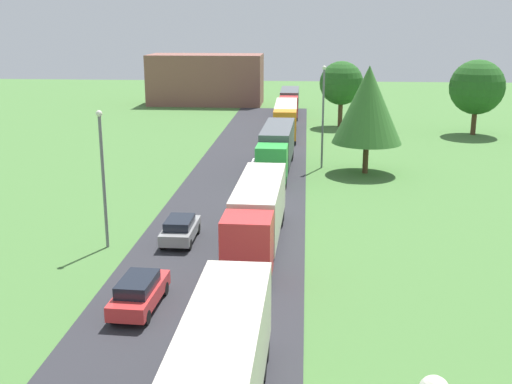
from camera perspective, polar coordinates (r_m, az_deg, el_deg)
road at (r=28.08m, az=-6.09°, el=-11.73°), size 10.00×140.00×0.06m
lane_marking_centre at (r=23.93m, az=-8.29°, el=-16.88°), size 0.16×118.85×0.01m
truck_second at (r=35.66m, az=0.14°, el=-1.93°), size 2.73×12.64×3.70m
truck_third at (r=54.64m, az=1.90°, el=4.15°), size 2.80×12.90×3.77m
truck_fourth at (r=72.68m, az=2.73°, el=6.85°), size 2.68×13.71×3.53m
truck_fifth at (r=88.71m, az=3.07°, el=8.32°), size 2.56×12.73×3.41m
car_third at (r=29.24m, az=-10.60°, el=-8.96°), size 1.90×4.54×1.56m
car_fourth at (r=37.48m, az=-6.92°, el=-3.36°), size 1.80×4.22×1.48m
lamppost_second at (r=36.46m, az=-13.78°, el=1.74°), size 0.36×0.36×8.01m
lamppost_third at (r=55.83m, az=6.13°, el=7.24°), size 0.36×0.36×9.05m
tree_birch at (r=54.23m, az=10.18°, el=7.83°), size 5.97×5.97×9.23m
tree_maple at (r=79.00m, az=7.78°, el=9.79°), size 5.37×5.37×8.08m
tree_elm at (r=76.79m, az=19.50°, el=8.99°), size 6.23×6.23×8.60m
distant_building at (r=100.69m, az=-4.57°, el=10.19°), size 17.72×8.19×7.78m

